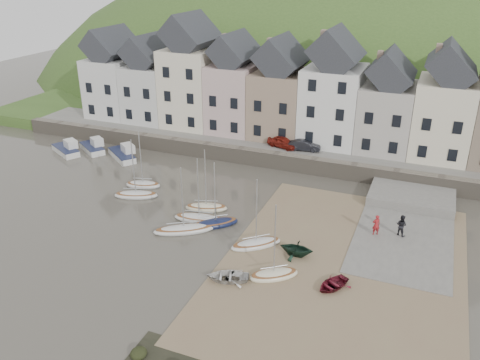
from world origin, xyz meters
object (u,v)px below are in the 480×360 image
at_px(person_red, 376,225).
at_px(rowboat_red, 333,284).
at_px(person_dark, 401,225).
at_px(car_right, 305,145).
at_px(rowboat_white, 228,276).
at_px(rowboat_green, 296,248).
at_px(sailboat_0, 136,195).
at_px(car_left, 283,142).

bearing_deg(person_red, rowboat_red, 50.15).
relative_size(rowboat_red, person_dark, 1.46).
xyz_separation_m(person_dark, car_right, (-12.11, 13.07, 1.13)).
xyz_separation_m(rowboat_white, person_red, (9.17, 10.79, 0.66)).
xyz_separation_m(rowboat_green, person_red, (5.40, 5.68, 0.29)).
relative_size(sailboat_0, rowboat_white, 2.01).
xyz_separation_m(person_red, person_dark, (2.00, 0.70, 0.02)).
relative_size(sailboat_0, person_red, 3.40).
relative_size(sailboat_0, person_dark, 3.32).
bearing_deg(rowboat_red, rowboat_green, 168.42).
bearing_deg(rowboat_white, rowboat_red, 86.32).
relative_size(rowboat_white, person_red, 1.70).
bearing_deg(car_left, car_right, -71.99).
height_order(rowboat_green, car_right, car_right).
relative_size(person_red, person_dark, 0.98).
relative_size(person_red, car_right, 0.51).
xyz_separation_m(rowboat_white, car_right, (-0.94, 24.56, 1.82)).
xyz_separation_m(rowboat_white, rowboat_green, (3.77, 5.11, 0.37)).
height_order(sailboat_0, person_dark, sailboat_0).
distance_m(sailboat_0, car_right, 20.11).
height_order(rowboat_white, car_right, car_right).
height_order(sailboat_0, car_right, sailboat_0).
distance_m(sailboat_0, rowboat_green, 18.40).
relative_size(rowboat_green, rowboat_red, 0.96).
relative_size(sailboat_0, rowboat_red, 2.28).
xyz_separation_m(rowboat_red, person_dark, (3.78, 9.49, 0.72)).
relative_size(rowboat_white, car_right, 0.86).
distance_m(rowboat_white, person_red, 14.18).
relative_size(person_dark, car_right, 0.52).
height_order(car_left, car_right, car_left).
relative_size(sailboat_0, car_left, 1.67).
distance_m(sailboat_0, person_dark, 25.36).
bearing_deg(rowboat_green, car_right, -167.64).
bearing_deg(rowboat_red, sailboat_0, -170.15).
distance_m(sailboat_0, person_red, 23.32).
bearing_deg(sailboat_0, rowboat_red, -19.19).
relative_size(rowboat_red, car_right, 0.76).
distance_m(rowboat_red, car_right, 24.12).
relative_size(rowboat_green, car_right, 0.73).
bearing_deg(rowboat_white, rowboat_green, 124.71).
distance_m(rowboat_white, car_left, 24.89).
bearing_deg(sailboat_0, car_left, 55.15).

